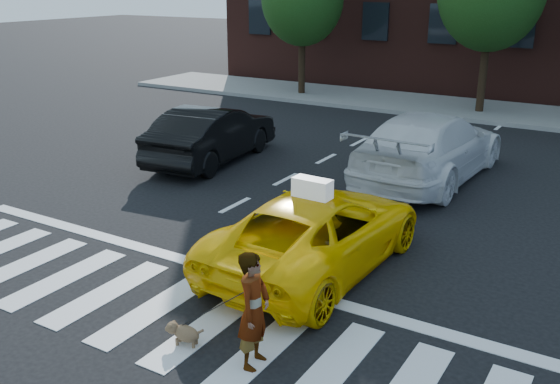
% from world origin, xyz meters
% --- Properties ---
extents(ground, '(120.00, 120.00, 0.00)m').
position_xyz_m(ground, '(0.00, 0.00, 0.00)').
color(ground, black).
rests_on(ground, ground).
extents(crosswalk, '(13.00, 2.40, 0.01)m').
position_xyz_m(crosswalk, '(0.00, 0.00, 0.01)').
color(crosswalk, silver).
rests_on(crosswalk, ground).
extents(stop_line, '(12.00, 0.30, 0.01)m').
position_xyz_m(stop_line, '(0.00, 1.60, 0.01)').
color(stop_line, silver).
rests_on(stop_line, ground).
extents(sidewalk_far, '(30.00, 4.00, 0.15)m').
position_xyz_m(sidewalk_far, '(0.00, 17.50, 0.07)').
color(sidewalk_far, slate).
rests_on(sidewalk_far, ground).
extents(taxi, '(2.38, 4.89, 1.34)m').
position_xyz_m(taxi, '(1.40, 2.60, 0.67)').
color(taxi, '#FFC705').
rests_on(taxi, ground).
extents(black_sedan, '(2.12, 4.79, 1.53)m').
position_xyz_m(black_sedan, '(-4.16, 7.00, 0.76)').
color(black_sedan, black).
rests_on(black_sedan, ground).
extents(white_suv, '(2.56, 5.87, 1.68)m').
position_xyz_m(white_suv, '(1.40, 8.50, 0.84)').
color(white_suv, silver).
rests_on(white_suv, ground).
extents(woman, '(0.47, 0.63, 1.59)m').
position_xyz_m(woman, '(2.09, -0.39, 0.79)').
color(woman, '#999999').
rests_on(woman, ground).
extents(dog, '(0.57, 0.32, 0.33)m').
position_xyz_m(dog, '(1.01, -0.52, 0.19)').
color(dog, '#92704A').
rests_on(dog, ground).
extents(taxi_sign, '(0.66, 0.30, 0.32)m').
position_xyz_m(taxi_sign, '(1.40, 2.40, 1.50)').
color(taxi_sign, white).
rests_on(taxi_sign, taxi).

